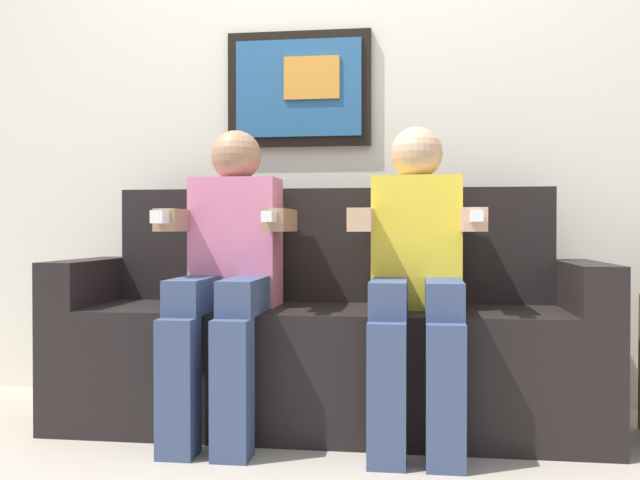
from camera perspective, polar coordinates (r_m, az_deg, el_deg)
ground_plane at (r=2.43m, az=-0.50°, el=-16.78°), size 5.72×5.72×0.00m
back_wall_assembly at (r=3.13m, az=1.48°, el=11.26°), size 4.40×0.10×2.60m
couch at (r=2.68m, az=0.52°, el=-8.28°), size 2.00×0.58×0.90m
person_on_left at (r=2.55m, az=-7.52°, el=-2.10°), size 0.46×0.56×1.11m
person_on_right at (r=2.46m, az=7.86°, el=-2.22°), size 0.46×0.56×1.11m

